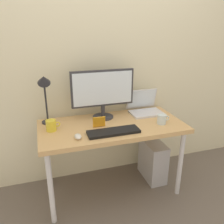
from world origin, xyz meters
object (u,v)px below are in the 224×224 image
object	(u,v)px
desk_lamp	(45,88)
photo_frame	(99,122)
desk	(112,131)
keyboard	(114,132)
coffee_mug	(51,125)
mouse	(78,137)
computer_tower	(153,160)
laptop	(144,107)
glass_cup	(162,119)
monitor	(103,91)

from	to	relation	value
desk_lamp	photo_frame	size ratio (longest dim) A/B	4.34
desk	photo_frame	bearing A→B (deg)	-172.11
desk_lamp	keyboard	world-z (taller)	desk_lamp
coffee_mug	photo_frame	xyz separation A→B (m)	(0.41, -0.04, -0.00)
mouse	computer_tower	xyz separation A→B (m)	(0.81, 0.24, -0.52)
photo_frame	keyboard	bearing A→B (deg)	-62.39
laptop	glass_cup	size ratio (longest dim) A/B	2.74
desk_lamp	laptop	bearing A→B (deg)	1.00
laptop	photo_frame	bearing A→B (deg)	-157.84
monitor	keyboard	xyz separation A→B (m)	(-0.01, -0.36, -0.26)
desk_lamp	monitor	bearing A→B (deg)	-0.10
laptop	computer_tower	distance (m)	0.58
desk	coffee_mug	bearing A→B (deg)	177.10
coffee_mug	laptop	bearing A→B (deg)	10.47
monitor	laptop	size ratio (longest dim) A/B	1.87
laptop	desk	bearing A→B (deg)	-153.95
monitor	mouse	xyz separation A→B (m)	(-0.31, -0.37, -0.25)
coffee_mug	computer_tower	world-z (taller)	coffee_mug
desk	desk_lamp	size ratio (longest dim) A/B	2.74
desk_lamp	glass_cup	xyz separation A→B (m)	(0.99, -0.30, -0.30)
monitor	photo_frame	world-z (taller)	monitor
monitor	keyboard	bearing A→B (deg)	-91.40
monitor	mouse	distance (m)	0.54
laptop	glass_cup	bearing A→B (deg)	-85.24
desk	glass_cup	world-z (taller)	glass_cup
mouse	coffee_mug	bearing A→B (deg)	131.84
computer_tower	desk	bearing A→B (deg)	-173.05
coffee_mug	photo_frame	distance (m)	0.41
monitor	glass_cup	distance (m)	0.60
monitor	glass_cup	bearing A→B (deg)	-32.73
desk	photo_frame	size ratio (longest dim) A/B	11.86
keyboard	photo_frame	size ratio (longest dim) A/B	4.00
desk	photo_frame	world-z (taller)	photo_frame
laptop	computer_tower	bearing A→B (deg)	-67.36
desk	monitor	world-z (taller)	monitor
desk	desk_lamp	world-z (taller)	desk_lamp
monitor	desk_lamp	world-z (taller)	desk_lamp
desk	coffee_mug	xyz separation A→B (m)	(-0.53, 0.03, 0.12)
keyboard	glass_cup	size ratio (longest dim) A/B	3.77
desk_lamp	keyboard	size ratio (longest dim) A/B	1.08
desk_lamp	photo_frame	bearing A→B (deg)	-25.31
laptop	desk_lamp	xyz separation A→B (m)	(-0.96, -0.02, 0.28)
desk	photo_frame	xyz separation A→B (m)	(-0.12, -0.02, 0.12)
keyboard	monitor	bearing A→B (deg)	88.60
laptop	photo_frame	world-z (taller)	laptop
keyboard	computer_tower	xyz separation A→B (m)	(0.51, 0.23, -0.51)
laptop	photo_frame	size ratio (longest dim) A/B	2.91
desk	keyboard	bearing A→B (deg)	-103.37
desk	monitor	size ratio (longest dim) A/B	2.18
desk	computer_tower	distance (m)	0.64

